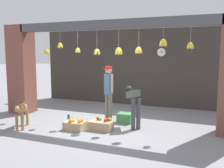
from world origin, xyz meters
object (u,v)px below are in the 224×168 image
dog (21,110)px  produce_box_green (125,118)px  worker_stooping (133,101)px  water_bottle (69,119)px  shopkeeper (109,89)px  fruit_crate_oranges (75,125)px  wall_clock (161,52)px  fruit_crate_apples (101,125)px

dog → produce_box_green: 2.80m
worker_stooping → water_bottle: worker_stooping is taller
shopkeeper → fruit_crate_oranges: shopkeeper is taller
fruit_crate_oranges → wall_clock: 4.25m
dog → worker_stooping: (2.68, 1.19, 0.22)m
fruit_crate_apples → produce_box_green: size_ratio=1.44×
shopkeeper → water_bottle: bearing=62.5°
fruit_crate_oranges → produce_box_green: fruit_crate_oranges is taller
fruit_crate_oranges → produce_box_green: size_ratio=1.29×
dog → shopkeeper: size_ratio=0.52×
fruit_crate_oranges → water_bottle: fruit_crate_oranges is taller
worker_stooping → fruit_crate_oranges: (-1.32, -0.79, -0.57)m
water_bottle → wall_clock: size_ratio=0.85×
fruit_crate_apples → produce_box_green: bearing=67.9°
shopkeeper → fruit_crate_apples: size_ratio=2.72×
shopkeeper → wall_clock: 2.81m
shopkeeper → worker_stooping: (0.85, -0.33, -0.23)m
produce_box_green → water_bottle: (-1.42, -0.69, -0.01)m
produce_box_green → wall_clock: (0.52, 2.42, 1.85)m
fruit_crate_apples → shopkeeper: bearing=100.6°
dog → fruit_crate_oranges: 1.46m
produce_box_green → water_bottle: 1.58m
shopkeeper → produce_box_green: bearing=-159.0°
worker_stooping → dog: bearing=168.9°
fruit_crate_apples → produce_box_green: 0.93m
produce_box_green → worker_stooping: bearing=-41.9°
worker_stooping → fruit_crate_oranges: size_ratio=2.00×
worker_stooping → produce_box_green: worker_stooping is taller
produce_box_green → shopkeeper: bearing=176.9°
wall_clock → worker_stooping: bearing=-94.0°
fruit_crate_oranges → dog: bearing=-163.7°
dog → produce_box_green: size_ratio=2.02×
shopkeeper → fruit_crate_apples: 1.21m
worker_stooping → produce_box_green: bearing=102.9°
dog → water_bottle: size_ratio=3.12×
fruit_crate_oranges → worker_stooping: bearing=31.1°
produce_box_green → water_bottle: size_ratio=1.55×
shopkeeper → worker_stooping: 0.93m
worker_stooping → wall_clock: bearing=50.8°
dog → shopkeeper: (1.83, 1.52, 0.45)m
fruit_crate_apples → wall_clock: wall_clock is taller
dog → water_bottle: bearing=105.1°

